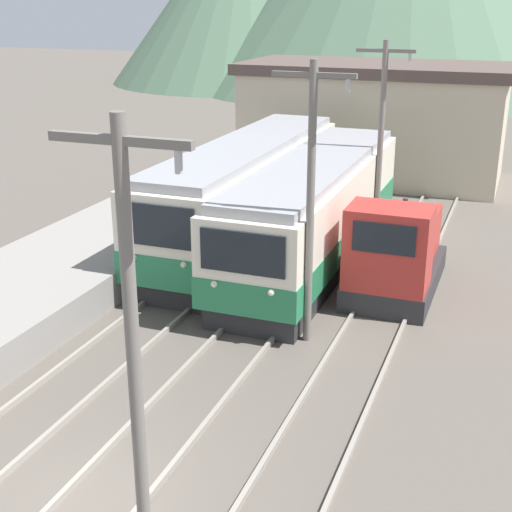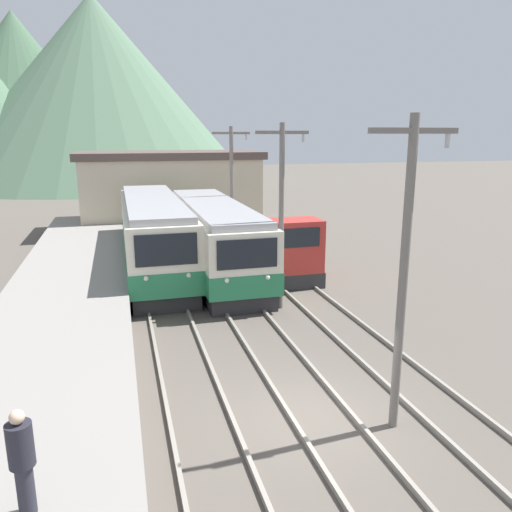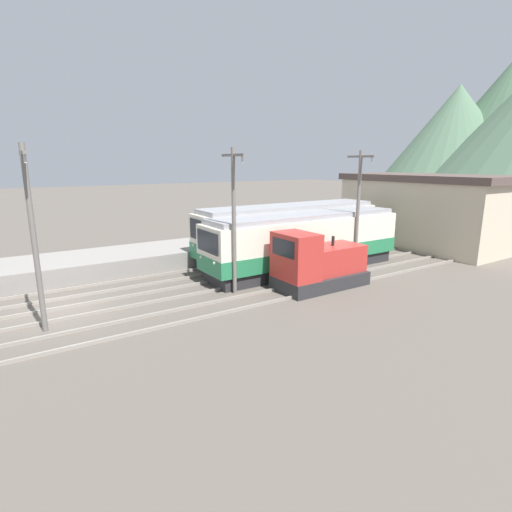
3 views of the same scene
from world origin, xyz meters
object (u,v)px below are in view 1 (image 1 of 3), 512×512
object	(u,v)px
catenary_mast_mid	(311,196)
commuter_train_left	(247,197)
shunting_locomotive	(396,253)
catenary_mast_far	(381,136)
catenary_mast_near	(133,348)
commuter_train_center	(315,215)

from	to	relation	value
catenary_mast_mid	commuter_train_left	bearing A→B (deg)	122.61
catenary_mast_mid	shunting_locomotive	bearing A→B (deg)	69.65
catenary_mast_mid	catenary_mast_far	bearing A→B (deg)	90.00
commuter_train_left	shunting_locomotive	size ratio (longest dim) A/B	2.69
shunting_locomotive	catenary_mast_near	world-z (taller)	catenary_mast_near
catenary_mast_near	catenary_mast_mid	xyz separation A→B (m)	(0.00, 8.44, 0.00)
commuter_train_left	catenary_mast_near	bearing A→B (deg)	-74.15
commuter_train_left	catenary_mast_mid	size ratio (longest dim) A/B	1.90
commuter_train_left	catenary_mast_mid	world-z (taller)	catenary_mast_mid
catenary_mast_near	shunting_locomotive	bearing A→B (deg)	83.17
commuter_train_left	catenary_mast_far	bearing A→B (deg)	21.60
shunting_locomotive	catenary_mast_mid	xyz separation A→B (m)	(-1.49, -4.02, 2.62)
commuter_train_left	commuter_train_center	bearing A→B (deg)	-20.04
catenary_mast_near	catenary_mast_mid	world-z (taller)	same
commuter_train_left	catenary_mast_far	distance (m)	5.10
shunting_locomotive	catenary_mast_mid	distance (m)	5.03
commuter_train_left	catenary_mast_far	size ratio (longest dim) A/B	1.90
commuter_train_center	catenary_mast_near	xyz separation A→B (m)	(1.51, -14.15, 2.22)
commuter_train_center	catenary_mast_far	xyz separation A→B (m)	(1.51, 2.73, 2.22)
shunting_locomotive	catenary_mast_far	world-z (taller)	catenary_mast_far
commuter_train_left	catenary_mast_mid	distance (m)	8.28
commuter_train_left	shunting_locomotive	world-z (taller)	commuter_train_left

